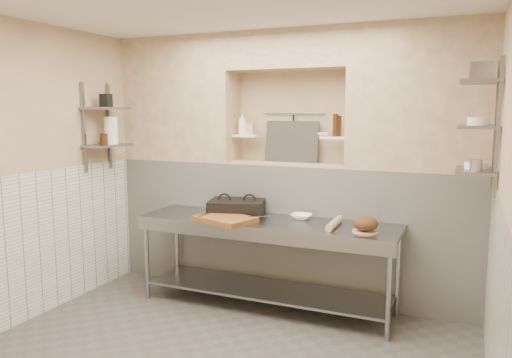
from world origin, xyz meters
The scene contains 45 objects.
wall_left centered at (-2.05, 0.00, 1.40)m, with size 0.10×3.90×2.80m, color tan.
wall_back centered at (0.00, 2.00, 1.40)m, with size 4.00×0.10×2.80m, color tan.
backwall_lower centered at (0.00, 1.75, 0.70)m, with size 4.00×0.40×1.40m, color silver.
alcove_sill centered at (0.00, 1.75, 1.41)m, with size 1.30×0.40×0.02m, color tan.
backwall_pillar_left centered at (-1.33, 1.75, 2.10)m, with size 1.35×0.40×1.40m, color tan.
backwall_pillar_right centered at (1.33, 1.75, 2.10)m, with size 1.35×0.40×1.40m, color tan.
backwall_header centered at (0.00, 1.75, 2.60)m, with size 1.30×0.40×0.40m, color tan.
wainscot_left centered at (-1.99, 0.00, 0.70)m, with size 0.02×3.90×1.40m, color silver.
wainscot_right centered at (1.99, 0.00, 0.70)m, with size 0.02×3.90×1.40m, color silver.
alcove_shelf_left centered at (-0.50, 1.75, 1.70)m, with size 0.28×0.16×0.03m, color white.
alcove_shelf_right centered at (0.50, 1.75, 1.70)m, with size 0.28×0.16×0.03m, color white.
utensil_rail centered at (0.00, 1.92, 1.95)m, with size 0.02×0.02×0.70m, color gray.
hanging_steel centered at (0.00, 1.90, 1.78)m, with size 0.02×0.02×0.30m, color black.
splash_panel centered at (0.00, 1.85, 1.64)m, with size 0.60×0.02×0.45m, color #383330.
shelf_rail_left_a centered at (-1.98, 1.25, 1.80)m, with size 0.03×0.03×0.95m, color slate.
shelf_rail_left_b centered at (-1.98, 0.85, 1.80)m, with size 0.03×0.03×0.95m, color slate.
wall_shelf_left_lower centered at (-1.84, 1.05, 1.60)m, with size 0.30×0.50×0.03m, color slate.
wall_shelf_left_upper centered at (-1.84, 1.05, 2.00)m, with size 0.30×0.50×0.03m, color slate.
shelf_rail_right_a centered at (1.98, 1.25, 1.85)m, with size 0.03×0.03×1.05m, color slate.
shelf_rail_right_b centered at (1.98, 0.85, 1.85)m, with size 0.03×0.03×1.05m, color slate.
wall_shelf_right_lower centered at (1.84, 1.05, 1.50)m, with size 0.30×0.50×0.03m, color slate.
wall_shelf_right_mid centered at (1.84, 1.05, 1.85)m, with size 0.30×0.50×0.03m, color slate.
wall_shelf_right_upper centered at (1.84, 1.05, 2.20)m, with size 0.30×0.50×0.03m, color slate.
prep_table centered at (-0.02, 1.18, 0.64)m, with size 2.60×0.70×0.90m.
panini_press centered at (-0.41, 1.32, 0.98)m, with size 0.65×0.54×0.15m.
cutting_board centered at (-0.37, 0.97, 0.92)m, with size 0.55×0.39×0.05m, color brown.
knife_blade centered at (-0.06, 1.14, 0.95)m, with size 0.25×0.03×0.01m, color gray.
tongs centered at (-0.59, 0.97, 0.96)m, with size 0.02×0.02×0.24m, color gray.
mixing_bowl centered at (0.28, 1.38, 0.93)m, with size 0.21×0.21×0.05m, color white.
rolling_pin centered at (0.66, 1.18, 0.93)m, with size 0.07×0.07×0.44m, color tan.
bread_board centered at (0.97, 1.09, 0.91)m, with size 0.23×0.23×0.01m, color tan.
bread_loaf centered at (0.97, 1.09, 0.98)m, with size 0.22×0.22×0.13m, color #4C2D19.
bottle_soap centered at (-0.54, 1.74, 1.83)m, with size 0.09×0.09×0.24m, color white.
jar_alcove centered at (-0.46, 1.78, 1.78)m, with size 0.08×0.08×0.13m, color tan.
bowl_alcove centered at (0.39, 1.72, 1.73)m, with size 0.12×0.12×0.04m, color white.
condiment_a centered at (0.54, 1.76, 1.82)m, with size 0.06×0.06×0.21m, color #32170A.
condiment_b centered at (0.51, 1.73, 1.83)m, with size 0.06×0.06×0.23m, color #32170A.
condiment_c centered at (0.64, 1.78, 1.77)m, with size 0.07×0.07×0.12m, color white.
jug_left centered at (-1.84, 1.12, 1.76)m, with size 0.15×0.15×0.30m, color white.
jar_left centered at (-1.84, 0.99, 1.67)m, with size 0.08×0.08×0.12m, color #32170A.
box_left_upper centered at (-1.84, 1.06, 2.08)m, with size 0.10×0.10×0.14m, color black.
bowl_right centered at (1.84, 1.09, 1.54)m, with size 0.18×0.18×0.05m, color white.
canister_right centered at (1.84, 0.88, 1.56)m, with size 0.09×0.09×0.09m, color gray.
bowl_right_mid centered at (1.84, 1.06, 1.89)m, with size 0.17×0.17×0.06m, color white.
basket_right centered at (1.84, 1.05, 2.28)m, with size 0.17×0.21×0.14m, color gray.
Camera 1 is at (1.80, -3.28, 1.98)m, focal length 35.00 mm.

